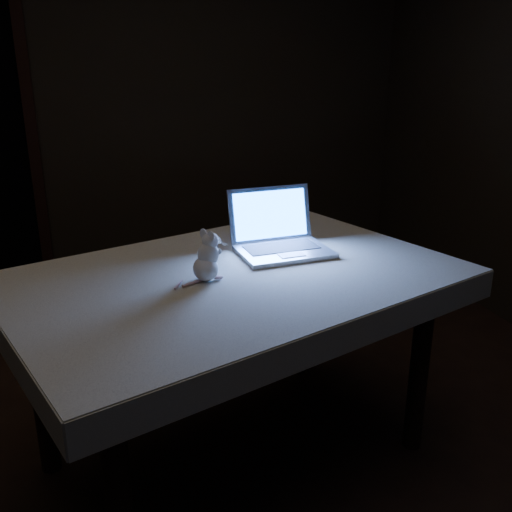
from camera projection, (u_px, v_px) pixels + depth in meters
name	position (u px, v px, depth m)	size (l,w,h in m)	color
floor	(189.00, 469.00, 2.38)	(5.00, 5.00, 0.00)	black
back_wall	(117.00, 104.00, 4.20)	(4.50, 0.04, 2.60)	black
table	(236.00, 371.00, 2.32)	(1.56, 1.00, 0.84)	black
tablecloth	(227.00, 281.00, 2.24)	(1.67, 1.12, 0.11)	beige
laptop	(285.00, 225.00, 2.34)	(0.37, 0.33, 0.25)	#A6A6AB
plush_mouse	(205.00, 256.00, 2.07)	(0.14, 0.14, 0.19)	white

